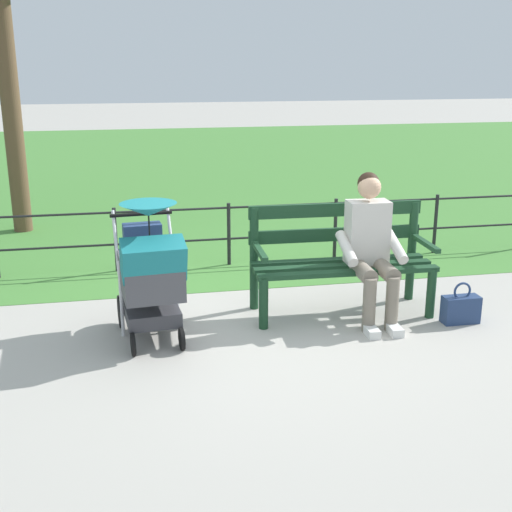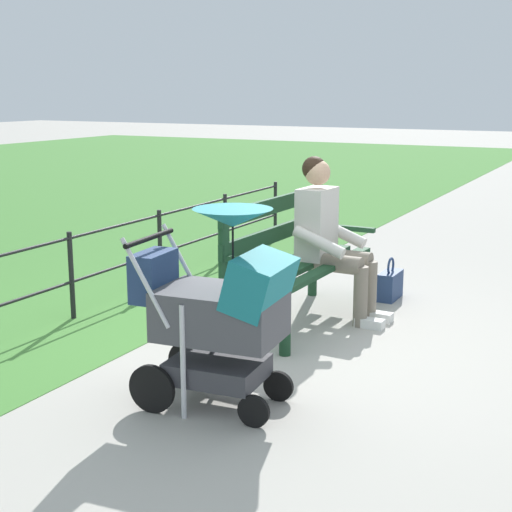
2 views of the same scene
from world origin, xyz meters
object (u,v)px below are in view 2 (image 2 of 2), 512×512
park_bench (292,255)px  handbag (390,285)px  stroller (221,306)px  person_on_bench (329,234)px

park_bench → handbag: 1.14m
park_bench → stroller: size_ratio=1.40×
park_bench → handbag: size_ratio=4.36×
stroller → handbag: stroller is taller
person_on_bench → stroller: person_on_bench is taller
handbag → person_on_bench: bearing=-20.5°
stroller → handbag: 2.68m
person_on_bench → park_bench: bearing=-47.9°
person_on_bench → stroller: size_ratio=1.11×
park_bench → person_on_bench: person_on_bench is taller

